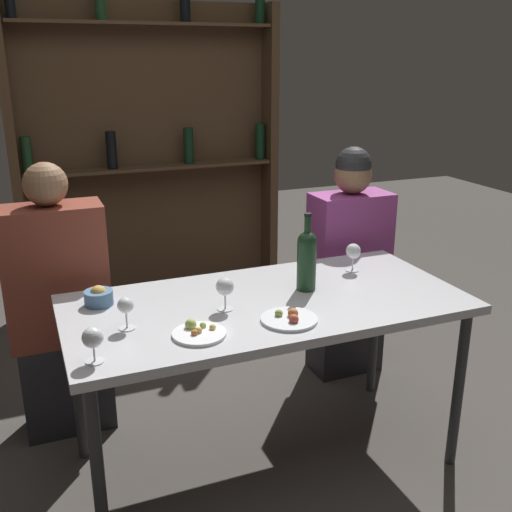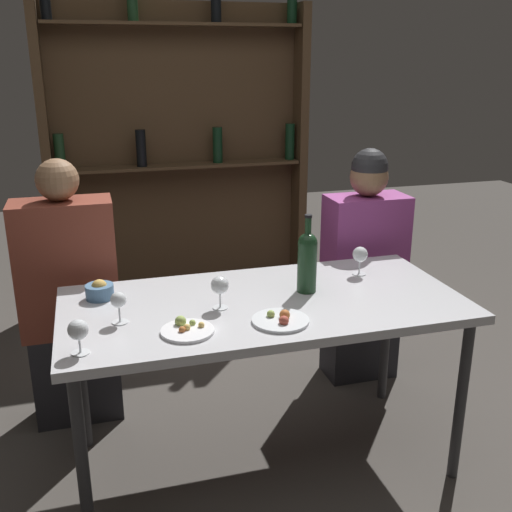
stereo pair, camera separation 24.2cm
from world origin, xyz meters
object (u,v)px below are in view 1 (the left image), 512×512
at_px(wine_bottle, 307,258).
at_px(wine_glass_2, 353,252).
at_px(seated_person_left, 60,312).
at_px(seated_person_right, 348,268).
at_px(food_plate_0, 198,332).
at_px(wine_glass_3, 225,288).
at_px(food_plate_1, 289,319).
at_px(wine_glass_0, 93,339).
at_px(snack_bowl, 99,297).
at_px(wine_glass_1, 126,307).

xyz_separation_m(wine_bottle, wine_glass_2, (0.30, 0.13, -0.05)).
bearing_deg(wine_bottle, seated_person_left, 150.74).
bearing_deg(seated_person_right, food_plate_0, -143.71).
distance_m(wine_glass_3, food_plate_1, 0.27).
bearing_deg(wine_glass_0, seated_person_left, 93.68).
bearing_deg(seated_person_left, food_plate_1, -46.43).
xyz_separation_m(wine_bottle, seated_person_left, (-0.95, 0.53, -0.30)).
distance_m(wine_bottle, snack_bowl, 0.84).
height_order(food_plate_0, snack_bowl, snack_bowl).
distance_m(wine_glass_1, wine_glass_2, 1.08).
height_order(wine_bottle, seated_person_left, seated_person_left).
bearing_deg(snack_bowl, food_plate_0, -54.86).
bearing_deg(seated_person_left, snack_bowl, -70.63).
xyz_separation_m(wine_glass_1, food_plate_0, (0.22, -0.14, -0.07)).
relative_size(wine_glass_0, wine_glass_3, 0.92).
xyz_separation_m(wine_glass_1, seated_person_right, (1.28, 0.64, -0.24)).
height_order(wine_bottle, wine_glass_1, wine_bottle).
bearing_deg(food_plate_0, wine_glass_3, 47.28).
relative_size(wine_glass_0, food_plate_1, 0.57).
bearing_deg(seated_person_right, wine_glass_3, -146.06).
relative_size(wine_glass_3, seated_person_right, 0.10).
xyz_separation_m(wine_glass_2, wine_glass_3, (-0.68, -0.20, 0.00)).
height_order(wine_glass_2, wine_glass_3, wine_glass_3).
bearing_deg(wine_glass_1, wine_glass_2, 12.16).
bearing_deg(seated_person_right, snack_bowl, -164.24).
distance_m(wine_bottle, seated_person_right, 0.80).
height_order(wine_glass_2, seated_person_left, seated_person_left).
relative_size(wine_glass_3, food_plate_1, 0.62).
relative_size(wine_glass_3, food_plate_0, 0.68).
relative_size(wine_glass_1, wine_glass_2, 0.94).
bearing_deg(food_plate_1, wine_glass_3, 134.22).
relative_size(food_plate_0, seated_person_left, 0.15).
height_order(wine_glass_3, seated_person_left, seated_person_left).
bearing_deg(wine_glass_1, food_plate_1, -15.63).
bearing_deg(wine_glass_3, wine_glass_0, -155.55).
bearing_deg(snack_bowl, wine_glass_3, -27.40).
xyz_separation_m(wine_glass_3, seated_person_right, (0.90, 0.61, -0.25)).
xyz_separation_m(wine_bottle, wine_glass_3, (-0.38, -0.07, -0.05)).
bearing_deg(food_plate_1, snack_bowl, 146.32).
height_order(wine_bottle, food_plate_0, wine_bottle).
bearing_deg(seated_person_left, seated_person_right, 0.00).
bearing_deg(snack_bowl, wine_glass_1, -76.63).
distance_m(wine_bottle, wine_glass_3, 0.39).
height_order(food_plate_0, seated_person_left, seated_person_left).
relative_size(wine_glass_1, food_plate_1, 0.57).
distance_m(seated_person_left, seated_person_right, 1.48).
xyz_separation_m(food_plate_1, seated_person_right, (0.72, 0.79, -0.16)).
relative_size(wine_glass_3, seated_person_left, 0.10).
distance_m(wine_glass_0, food_plate_1, 0.71).
bearing_deg(wine_bottle, wine_glass_2, 22.91).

